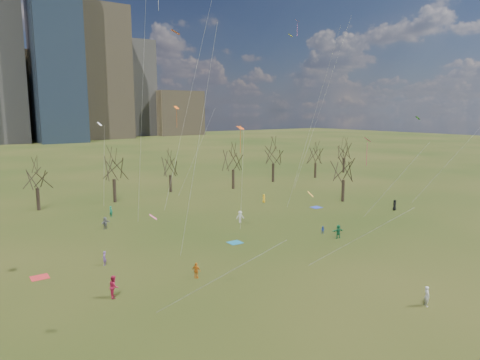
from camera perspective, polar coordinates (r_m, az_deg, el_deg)
ground at (r=46.85m, az=8.52°, el=-10.45°), size 500.00×500.00×0.00m
downtown_skyline at (r=245.34m, az=-28.84°, el=13.59°), size 212.50×78.00×118.00m
bare_tree_row at (r=76.16m, az=-10.92°, el=1.85°), size 113.04×29.80×9.50m
blanket_teal at (r=51.94m, az=-0.66°, el=-8.34°), size 1.60×1.50×0.03m
blanket_navy at (r=71.32m, az=10.15°, el=-3.61°), size 1.60×1.50×0.03m
blanket_crimson at (r=45.87m, az=-25.15°, el=-11.68°), size 1.60×1.50×0.03m
person_1 at (r=38.95m, az=23.64°, el=-14.00°), size 0.68×0.74×1.69m
person_2 at (r=38.84m, az=-16.46°, el=-13.46°), size 1.00×1.13×1.94m
person_4 at (r=41.48m, az=-5.85°, el=-11.92°), size 0.83×0.95×1.53m
person_5 at (r=54.85m, az=12.97°, el=-6.70°), size 1.66×0.82×1.72m
person_6 at (r=72.36m, az=19.92°, el=-3.16°), size 0.99×0.94×1.70m
person_7 at (r=46.69m, az=-17.64°, el=-9.91°), size 0.57×0.64×1.47m
person_8 at (r=56.47m, az=11.00°, el=-6.55°), size 0.59×0.61×1.00m
person_9 at (r=60.80m, az=0.02°, el=-4.90°), size 1.23×0.95×1.68m
person_11 at (r=60.28m, az=-17.53°, el=-5.48°), size 1.57×1.19×1.65m
person_12 at (r=73.89m, az=3.19°, el=-2.46°), size 0.47×0.71×1.45m
person_13 at (r=66.70m, az=-16.83°, el=-4.04°), size 0.58×0.71×1.66m
kites_airborne at (r=56.17m, az=0.97°, el=6.68°), size 70.08×47.01×30.12m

